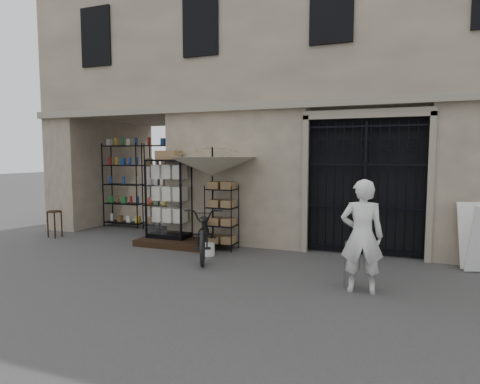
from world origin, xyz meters
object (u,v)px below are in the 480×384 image
at_px(steel_bollard, 349,264).
at_px(easel_sign, 480,237).
at_px(market_umbrella, 212,161).
at_px(wire_rack, 222,218).
at_px(white_bucket, 208,249).
at_px(bicycle, 205,257).
at_px(display_cabinet, 169,203).
at_px(shopkeeper, 360,292).
at_px(wooden_stool, 55,223).

relative_size(steel_bollard, easel_sign, 0.61).
bearing_deg(easel_sign, market_umbrella, 162.95).
xyz_separation_m(wire_rack, market_umbrella, (-0.20, -0.07, 1.29)).
distance_m(market_umbrella, white_bucket, 1.97).
height_order(white_bucket, bicycle, bicycle).
distance_m(display_cabinet, easel_sign, 6.60).
bearing_deg(wire_rack, shopkeeper, -6.26).
xyz_separation_m(wire_rack, bicycle, (-0.04, -0.81, -0.72)).
relative_size(bicycle, easel_sign, 1.69).
bearing_deg(bicycle, easel_sign, -13.71).
height_order(display_cabinet, steel_bollard, display_cabinet).
height_order(display_cabinet, market_umbrella, market_umbrella).
distance_m(wooden_stool, shopkeeper, 7.98).
height_order(market_umbrella, white_bucket, market_umbrella).
height_order(shopkeeper, easel_sign, easel_sign).
bearing_deg(bicycle, wire_rack, 64.30).
relative_size(market_umbrella, easel_sign, 2.26).
relative_size(wire_rack, market_umbrella, 0.52).
relative_size(wooden_stool, easel_sign, 0.56).
bearing_deg(bicycle, market_umbrella, 79.12).
bearing_deg(display_cabinet, shopkeeper, -5.10).
bearing_deg(wooden_stool, bicycle, -6.31).
relative_size(wooden_stool, steel_bollard, 0.93).
xyz_separation_m(bicycle, wooden_stool, (-4.60, 0.51, 0.37)).
distance_m(wire_rack, white_bucket, 0.87).
xyz_separation_m(white_bucket, steel_bollard, (3.02, -1.06, 0.24)).
height_order(steel_bollard, shopkeeper, steel_bollard).
xyz_separation_m(display_cabinet, wire_rack, (1.45, -0.12, -0.28)).
height_order(white_bucket, wooden_stool, wooden_stool).
distance_m(wire_rack, shopkeeper, 3.76).
bearing_deg(bicycle, white_bucket, 70.13).
xyz_separation_m(bicycle, steel_bollard, (3.01, -0.89, 0.38)).
bearing_deg(easel_sign, steel_bollard, -159.39).
distance_m(wooden_stool, steel_bollard, 7.74).
relative_size(bicycle, shopkeeper, 1.18).
distance_m(bicycle, wooden_stool, 4.64).
bearing_deg(steel_bollard, wooden_stool, 169.60).
bearing_deg(wooden_stool, wire_rack, 3.78).
xyz_separation_m(white_bucket, easel_sign, (5.19, 0.68, 0.51)).
distance_m(display_cabinet, steel_bollard, 4.83).
xyz_separation_m(wooden_stool, shopkeeper, (7.81, -1.58, -0.37)).
relative_size(display_cabinet, easel_sign, 1.65).
bearing_deg(steel_bollard, shopkeeper, -41.83).
bearing_deg(bicycle, display_cabinet, 123.30).
xyz_separation_m(display_cabinet, wooden_stool, (-3.19, -0.43, -0.63)).
bearing_deg(easel_sign, wire_rack, 162.26).
bearing_deg(wire_rack, white_bucket, -69.85).
height_order(wooden_stool, shopkeeper, wooden_stool).
bearing_deg(wire_rack, display_cabinet, -160.46).
distance_m(bicycle, shopkeeper, 3.39).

